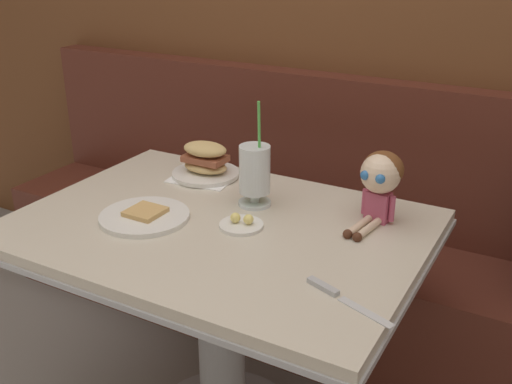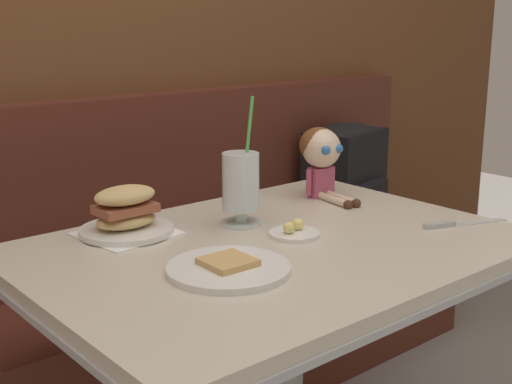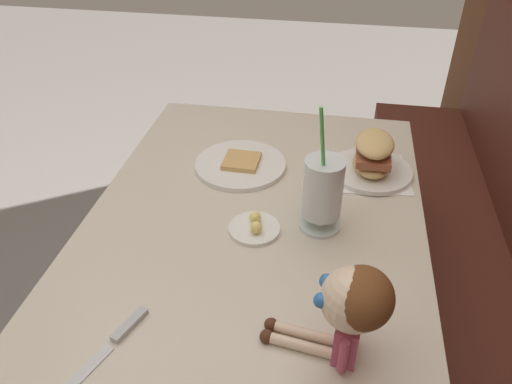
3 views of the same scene
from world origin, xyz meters
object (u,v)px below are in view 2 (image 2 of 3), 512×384
at_px(sandwich_plate, 126,215).
at_px(butter_knife, 451,224).
at_px(backpack, 346,175).
at_px(toast_plate, 228,268).
at_px(seated_doll, 321,152).
at_px(milkshake_glass, 241,185).
at_px(butter_saucer, 294,232).

bearing_deg(sandwich_plate, butter_knife, -35.63).
bearing_deg(butter_knife, backpack, 58.43).
bearing_deg(toast_plate, backpack, 31.96).
distance_m(toast_plate, seated_doll, 0.65).
bearing_deg(backpack, seated_doll, -144.15).
bearing_deg(milkshake_glass, toast_plate, -133.47).
bearing_deg(sandwich_plate, backpack, 16.37).
relative_size(sandwich_plate, backpack, 0.54).
distance_m(toast_plate, backpack, 1.29).
relative_size(milkshake_glass, seated_doll, 1.40).
bearing_deg(backpack, butter_saucer, -144.38).
xyz_separation_m(toast_plate, seated_doll, (0.57, 0.30, 0.12)).
relative_size(butter_saucer, butter_knife, 0.53).
relative_size(toast_plate, butter_knife, 1.10).
xyz_separation_m(milkshake_glass, seated_doll, (0.35, 0.07, 0.03)).
height_order(milkshake_glass, backpack, milkshake_glass).
relative_size(butter_knife, backpack, 0.56).
height_order(butter_saucer, backpack, backpack).
bearing_deg(sandwich_plate, butter_saucer, -42.45).
bearing_deg(seated_doll, toast_plate, -151.94).
relative_size(toast_plate, milkshake_glass, 0.79).
distance_m(milkshake_glass, backpack, 1.00).
relative_size(butter_knife, seated_doll, 1.01).
height_order(toast_plate, milkshake_glass, milkshake_glass).
bearing_deg(milkshake_glass, butter_saucer, -74.49).
distance_m(butter_knife, backpack, 0.93).
distance_m(milkshake_glass, seated_doll, 0.36).
distance_m(sandwich_plate, butter_saucer, 0.39).
xyz_separation_m(seated_doll, backpack, (0.52, 0.38, -0.21)).
bearing_deg(backpack, sandwich_plate, -163.63).
distance_m(butter_saucer, seated_doll, 0.39).
bearing_deg(toast_plate, butter_saucer, 18.26).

